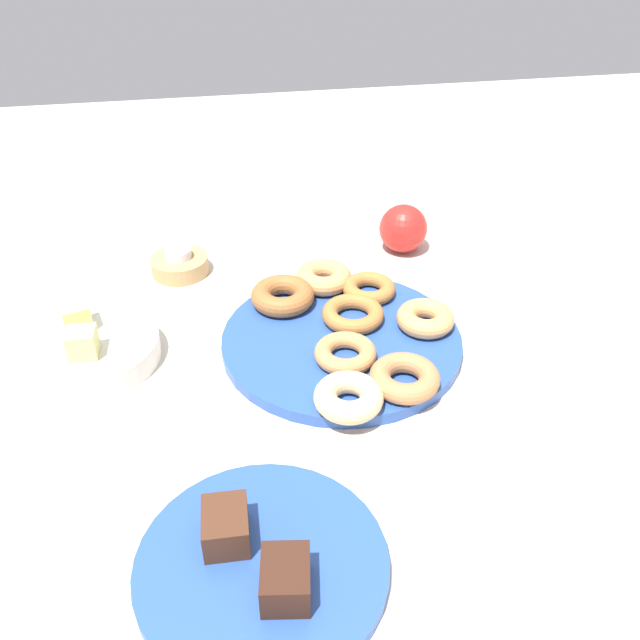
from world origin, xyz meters
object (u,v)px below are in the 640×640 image
object	(u,v)px
brownie_near	(286,579)
melon_chunk_left	(82,344)
donut_4	(283,296)
donut_3	(349,397)
brownie_far	(226,526)
cake_plate	(262,565)
donut_6	(353,314)
donut_plate	(341,341)
fruit_bowl	(90,350)
melon_chunk_right	(77,316)
donut_5	(405,378)
candle_holder	(180,265)
tealight	(178,254)
donut_0	(345,353)
donut_1	(424,317)
donut_7	(325,277)
apple	(403,229)
donut_2	(369,289)

from	to	relation	value
brownie_near	melon_chunk_left	bearing A→B (deg)	29.61
donut_4	melon_chunk_left	world-z (taller)	melon_chunk_left
melon_chunk_left	brownie_near	bearing A→B (deg)	-150.39
donut_3	brownie_far	size ratio (longest dim) A/B	1.54
melon_chunk_left	cake_plate	bearing A→B (deg)	-150.07
donut_3	brownie_far	xyz separation A→B (m)	(-0.16, 0.16, 0.00)
donut_6	brownie_far	xyz separation A→B (m)	(-0.33, 0.20, 0.00)
donut_plate	fruit_bowl	xyz separation A→B (m)	(0.03, 0.34, 0.01)
cake_plate	melon_chunk_right	size ratio (longest dim) A/B	6.69
donut_4	donut_5	xyz separation A→B (m)	(-0.21, -0.12, -0.00)
donut_3	candle_holder	xyz separation A→B (m)	(0.38, 0.19, -0.02)
donut_4	tealight	bearing A→B (deg)	44.90
brownie_near	brownie_far	size ratio (longest dim) A/B	1.00
candle_holder	donut_0	bearing A→B (deg)	-144.45
fruit_bowl	melon_chunk_right	distance (m)	0.05
donut_3	melon_chunk_right	xyz separation A→B (m)	(0.20, 0.33, 0.02)
donut_1	candle_holder	xyz separation A→B (m)	(0.24, 0.33, -0.02)
donut_0	cake_plate	size ratio (longest dim) A/B	0.34
candle_holder	fruit_bowl	world-z (taller)	fruit_bowl
brownie_far	fruit_bowl	bearing A→B (deg)	25.69
donut_0	tealight	size ratio (longest dim) A/B	1.96
cake_plate	donut_plate	bearing A→B (deg)	-23.97
donut_6	brownie_near	world-z (taller)	brownie_near
donut_4	donut_7	distance (m)	0.08
donut_1	apple	xyz separation A→B (m)	(0.24, -0.04, 0.01)
brownie_near	donut_3	bearing A→B (deg)	-25.33
cake_plate	brownie_far	world-z (taller)	brownie_far
donut_2	donut_6	distance (m)	0.07
donut_1	melon_chunk_left	bearing A→B (deg)	90.73
donut_1	donut_2	bearing A→B (deg)	32.37
donut_7	melon_chunk_right	distance (m)	0.36
donut_5	donut_7	distance (m)	0.25
brownie_far	tealight	world-z (taller)	brownie_far
apple	donut_6	bearing A→B (deg)	147.75
donut_4	melon_chunk_left	distance (m)	0.28
donut_plate	donut_0	size ratio (longest dim) A/B	4.05
donut_6	candle_holder	distance (m)	0.32
candle_holder	tealight	size ratio (longest dim) A/B	2.22
cake_plate	melon_chunk_left	distance (m)	0.38
cake_plate	donut_2	bearing A→B (deg)	-26.16
donut_0	donut_2	distance (m)	0.16
fruit_bowl	donut_6	bearing A→B (deg)	-89.54
donut_plate	donut_6	xyz separation A→B (m)	(0.03, -0.02, 0.02)
candle_holder	melon_chunk_right	xyz separation A→B (m)	(-0.18, 0.13, 0.04)
donut_7	brownie_near	bearing A→B (deg)	165.35
donut_0	cake_plate	bearing A→B (deg)	153.15
donut_plate	donut_7	bearing A→B (deg)	-0.63
donut_2	tealight	bearing A→B (deg)	62.18
donut_4	donut_3	bearing A→B (deg)	-168.62
donut_1	donut_5	world-z (taller)	donut_1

